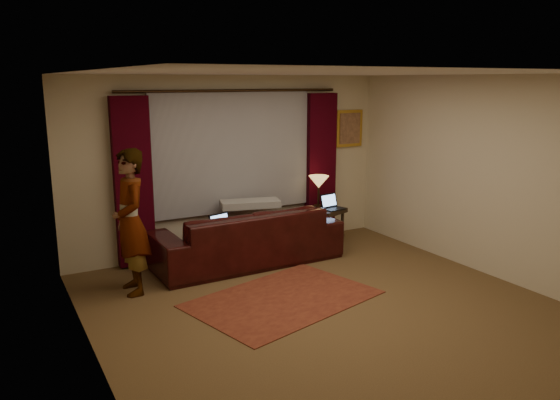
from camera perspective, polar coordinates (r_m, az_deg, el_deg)
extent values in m
cube|color=brown|center=(6.38, 4.51, -11.01)|extent=(5.00, 5.00, 0.01)
cube|color=silver|center=(5.85, 4.95, 13.09)|extent=(5.00, 5.00, 0.02)
cube|color=beige|center=(8.15, -5.05, 3.72)|extent=(5.00, 0.02, 2.60)
cube|color=beige|center=(4.20, 23.97, -5.68)|extent=(5.00, 0.02, 2.60)
cube|color=beige|center=(5.08, -19.55, -2.30)|extent=(0.02, 5.00, 2.60)
cube|color=beige|center=(7.63, 20.59, 2.37)|extent=(0.02, 5.00, 2.60)
cube|color=gray|center=(8.06, -4.90, 5.07)|extent=(2.50, 0.05, 1.80)
cube|color=#31010B|center=(7.59, -15.10, 1.77)|extent=(0.50, 0.14, 2.30)
cube|color=#31010B|center=(8.78, 4.26, 3.57)|extent=(0.50, 0.14, 2.30)
cylinder|color=black|center=(7.95, -4.87, 11.32)|extent=(0.04, 0.04, 3.40)
cube|color=gold|center=(9.11, 7.24, 7.44)|extent=(0.50, 0.04, 0.60)
imported|color=black|center=(7.65, -3.53, -2.72)|extent=(2.66, 1.19, 1.06)
cube|color=#999792|center=(7.83, -3.17, 1.63)|extent=(0.90, 0.54, 0.10)
ellipsoid|color=#7C4354|center=(7.87, 2.44, -1.51)|extent=(0.50, 0.39, 0.20)
cube|color=maroon|center=(6.53, 0.33, -10.28)|extent=(2.40, 1.90, 0.01)
cube|color=black|center=(8.60, 4.75, -2.72)|extent=(0.64, 0.64, 0.57)
imported|color=#999792|center=(6.72, -15.34, -2.25)|extent=(0.52, 0.52, 1.75)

